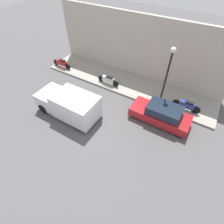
{
  "coord_description": "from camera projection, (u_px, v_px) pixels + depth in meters",
  "views": [
    {
      "loc": [
        -5.86,
        -5.45,
        9.21
      ],
      "look_at": [
        1.38,
        -1.08,
        0.6
      ],
      "focal_mm": 28.0,
      "sensor_mm": 36.0,
      "label": 1
    }
  ],
  "objects": [
    {
      "name": "scooter_silver",
      "position": [
        108.0,
        80.0,
        14.79
      ],
      "size": [
        0.3,
        2.01,
        0.79
      ],
      "color": "#B7B7BF",
      "rests_on": "sidewalk"
    },
    {
      "name": "sidewalk",
      "position": [
        126.0,
        83.0,
        15.29
      ],
      "size": [
        3.07,
        15.06,
        0.16
      ],
      "color": "gray",
      "rests_on": "ground_plane"
    },
    {
      "name": "delivery_van",
      "position": [
        68.0,
        104.0,
        12.11
      ],
      "size": [
        1.98,
        4.56,
        1.87
      ],
      "color": "silver",
      "rests_on": "ground_plane"
    },
    {
      "name": "motorcycle_blue",
      "position": [
        187.0,
        105.0,
        12.55
      ],
      "size": [
        0.3,
        2.0,
        0.81
      ],
      "color": "navy",
      "rests_on": "sidewalk"
    },
    {
      "name": "parked_car",
      "position": [
        161.0,
        114.0,
        11.86
      ],
      "size": [
        1.63,
        4.04,
        1.39
      ],
      "color": "maroon",
      "rests_on": "ground_plane"
    },
    {
      "name": "building_facade",
      "position": [
        137.0,
        48.0,
        14.48
      ],
      "size": [
        0.3,
        15.06,
        5.27
      ],
      "color": "#B2A899",
      "rests_on": "ground_plane"
    },
    {
      "name": "motorcycle_red",
      "position": [
        62.0,
        63.0,
        16.68
      ],
      "size": [
        0.3,
        2.05,
        0.81
      ],
      "color": "#B21E1E",
      "rests_on": "sidewalk"
    },
    {
      "name": "ground_plane",
      "position": [
        88.0,
        124.0,
        12.06
      ],
      "size": [
        60.0,
        60.0,
        0.0
      ],
      "primitive_type": "plane",
      "color": "#514F51"
    },
    {
      "name": "streetlamp",
      "position": [
        168.0,
        70.0,
        11.19
      ],
      "size": [
        0.34,
        0.34,
        4.49
      ],
      "color": "black",
      "rests_on": "sidewalk"
    }
  ]
}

